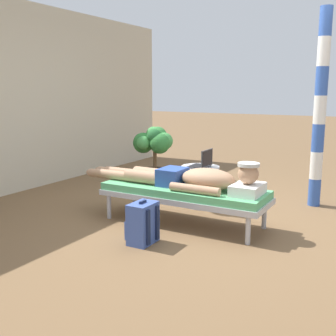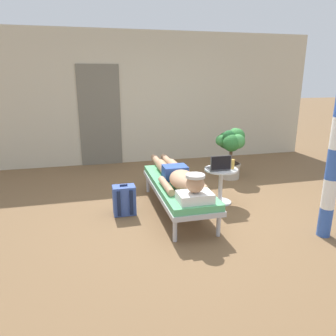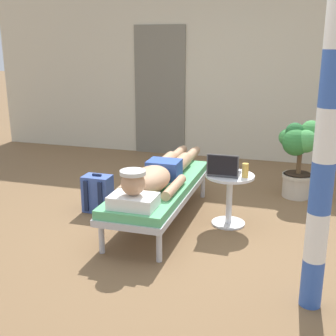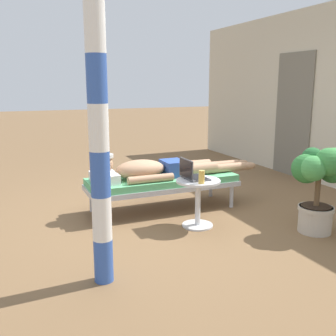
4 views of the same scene
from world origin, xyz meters
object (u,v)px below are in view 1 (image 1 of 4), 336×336
at_px(side_table, 200,179).
at_px(porch_post, 320,110).
at_px(potted_plant, 154,149).
at_px(drink_glass, 208,159).
at_px(person_reclining, 189,178).
at_px(laptop, 202,163).
at_px(backpack, 143,223).
at_px(lounge_chair, 184,193).

bearing_deg(side_table, porch_post, -57.72).
height_order(potted_plant, porch_post, porch_post).
relative_size(drink_glass, porch_post, 0.06).
xyz_separation_m(person_reclining, laptop, (0.63, 0.13, 0.06)).
bearing_deg(laptop, side_table, 40.52).
height_order(laptop, potted_plant, potted_plant).
bearing_deg(side_table, person_reclining, -165.02).
height_order(laptop, porch_post, porch_post).
bearing_deg(laptop, porch_post, -54.67).
height_order(person_reclining, backpack, person_reclining).
bearing_deg(person_reclining, potted_plant, 43.17).
distance_m(laptop, potted_plant, 1.32).
distance_m(side_table, potted_plant, 1.27).
bearing_deg(potted_plant, drink_glass, -114.10).
distance_m(person_reclining, laptop, 0.65).
distance_m(drink_glass, potted_plant, 1.21).
distance_m(person_reclining, backpack, 0.81).
relative_size(drink_glass, backpack, 0.32).
bearing_deg(porch_post, laptop, 125.33).
xyz_separation_m(side_table, laptop, (-0.06, -0.05, 0.23)).
bearing_deg(potted_plant, laptop, -122.23).
bearing_deg(lounge_chair, drink_glass, 5.91).
bearing_deg(laptop, potted_plant, 57.77).
distance_m(lounge_chair, porch_post, 2.05).
relative_size(lounge_chair, drink_glass, 13.55).
distance_m(lounge_chair, side_table, 0.70).
xyz_separation_m(laptop, potted_plant, (0.71, 1.12, 0.01)).
xyz_separation_m(lounge_chair, potted_plant, (1.34, 1.20, 0.24)).
height_order(person_reclining, potted_plant, potted_plant).
relative_size(person_reclining, side_table, 4.15).
relative_size(lounge_chair, backpack, 4.40).
bearing_deg(person_reclining, laptop, 11.94).
distance_m(backpack, porch_post, 2.71).
bearing_deg(laptop, drink_glass, 2.93).
bearing_deg(potted_plant, lounge_chair, -138.16).
bearing_deg(backpack, laptop, 0.37).
relative_size(laptop, porch_post, 0.13).
bearing_deg(side_table, potted_plant, 58.84).
bearing_deg(side_table, lounge_chair, -169.53).
bearing_deg(drink_glass, side_table, 164.89).
bearing_deg(drink_glass, laptop, -177.07).
bearing_deg(lounge_chair, backpack, 174.74).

